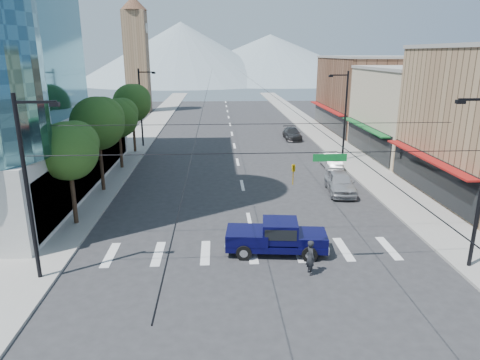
{
  "coord_description": "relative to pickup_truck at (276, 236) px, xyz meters",
  "views": [
    {
      "loc": [
        -2.05,
        -20.17,
        10.62
      ],
      "look_at": [
        -0.66,
        5.49,
        3.0
      ],
      "focal_mm": 32.0,
      "sensor_mm": 36.0,
      "label": 1
    }
  ],
  "objects": [
    {
      "name": "tree_near",
      "position": [
        -12.16,
        4.79,
        4.01
      ],
      "size": [
        3.65,
        3.64,
        6.71
      ],
      "color": "black",
      "rests_on": "ground"
    },
    {
      "name": "tree_far",
      "position": [
        -12.16,
        25.79,
        4.61
      ],
      "size": [
        4.09,
        4.09,
        7.52
      ],
      "color": "black",
      "rests_on": "ground"
    },
    {
      "name": "clock_tower",
      "position": [
        -17.59,
        60.69,
        9.66
      ],
      "size": [
        4.8,
        4.8,
        20.4
      ],
      "color": "#8C6B4C",
      "rests_on": "ground"
    },
    {
      "name": "shop_mid",
      "position": [
        18.91,
        22.69,
        3.52
      ],
      "size": [
        12.0,
        14.0,
        9.0
      ],
      "primitive_type": "cube",
      "color": "tan",
      "rests_on": "ground"
    },
    {
      "name": "lamp_pole_nw",
      "position": [
        -11.75,
        28.69,
        3.96
      ],
      "size": [
        2.0,
        0.25,
        9.0
      ],
      "color": "black",
      "rests_on": "ground"
    },
    {
      "name": "mountain_right",
      "position": [
        18.91,
        158.69,
        8.02
      ],
      "size": [
        90.0,
        90.0,
        18.0
      ],
      "primitive_type": "cone",
      "color": "gray",
      "rests_on": "ground"
    },
    {
      "name": "signal_rig",
      "position": [
        -0.89,
        -2.31,
        3.66
      ],
      "size": [
        21.8,
        0.2,
        9.0
      ],
      "color": "black",
      "rests_on": "ground"
    },
    {
      "name": "ground",
      "position": [
        -1.09,
        -1.31,
        -0.98
      ],
      "size": [
        160.0,
        160.0,
        0.0
      ],
      "primitive_type": "plane",
      "color": "#28282B",
      "rests_on": "ground"
    },
    {
      "name": "parked_car_mid",
      "position": [
        7.84,
        18.25,
        -0.27
      ],
      "size": [
        1.52,
        4.31,
        1.42
      ],
      "primitive_type": "imported",
      "rotation": [
        0.0,
        0.0,
        -0.0
      ],
      "color": "#B9B9B9",
      "rests_on": "ground"
    },
    {
      "name": "lamp_pole_ne",
      "position": [
        9.58,
        20.69,
        3.96
      ],
      "size": [
        2.0,
        0.25,
        9.0
      ],
      "color": "black",
      "rests_on": "ground"
    },
    {
      "name": "mountain_left",
      "position": [
        -16.09,
        148.69,
        10.02
      ],
      "size": [
        80.0,
        80.0,
        22.0
      ],
      "primitive_type": "cone",
      "color": "gray",
      "rests_on": "ground"
    },
    {
      "name": "pickup_truck",
      "position": [
        0.0,
        0.0,
        0.0
      ],
      "size": [
        5.76,
        2.63,
        1.89
      ],
      "rotation": [
        0.0,
        0.0,
        -0.11
      ],
      "color": "#070736",
      "rests_on": "ground"
    },
    {
      "name": "sidewalk_left",
      "position": [
        -13.09,
        38.69,
        -0.91
      ],
      "size": [
        4.0,
        120.0,
        0.15
      ],
      "primitive_type": "cube",
      "color": "gray",
      "rests_on": "ground"
    },
    {
      "name": "parked_car_near",
      "position": [
        6.51,
        10.3,
        -0.13
      ],
      "size": [
        2.5,
        5.18,
        1.71
      ],
      "primitive_type": "imported",
      "rotation": [
        0.0,
        0.0,
        -0.1
      ],
      "color": "#A4A4A8",
      "rests_on": "ground"
    },
    {
      "name": "tree_midfar",
      "position": [
        -12.16,
        18.79,
        4.01
      ],
      "size": [
        3.65,
        3.64,
        6.71
      ],
      "color": "black",
      "rests_on": "ground"
    },
    {
      "name": "sidewalk_right",
      "position": [
        10.91,
        38.69,
        -0.91
      ],
      "size": [
        4.0,
        120.0,
        0.15
      ],
      "primitive_type": "cube",
      "color": "gray",
      "rests_on": "ground"
    },
    {
      "name": "parked_car_far",
      "position": [
        6.51,
        32.44,
        -0.27
      ],
      "size": [
        2.07,
        4.97,
        1.44
      ],
      "primitive_type": "imported",
      "rotation": [
        0.0,
        0.0,
        -0.01
      ],
      "color": "#2A2B2D",
      "rests_on": "ground"
    },
    {
      "name": "pedestrian",
      "position": [
        1.41,
        -2.46,
        -0.08
      ],
      "size": [
        0.55,
        0.73,
        1.81
      ],
      "primitive_type": "imported",
      "rotation": [
        0.0,
        0.0,
        1.75
      ],
      "color": "black",
      "rests_on": "ground"
    },
    {
      "name": "shop_far",
      "position": [
        18.91,
        38.69,
        4.02
      ],
      "size": [
        12.0,
        18.0,
        10.0
      ],
      "primitive_type": "cube",
      "color": "brown",
      "rests_on": "ground"
    },
    {
      "name": "tree_midnear",
      "position": [
        -12.16,
        11.79,
        4.61
      ],
      "size": [
        4.09,
        4.09,
        7.52
      ],
      "color": "black",
      "rests_on": "ground"
    }
  ]
}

